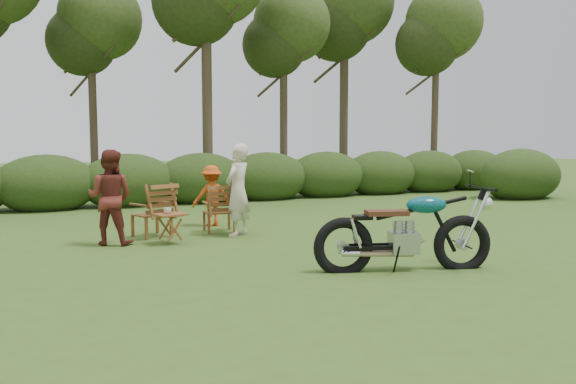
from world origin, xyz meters
name	(u,v)px	position (x,y,z in m)	size (l,w,h in m)	color
ground	(388,268)	(0.00, 0.00, 0.00)	(80.00, 80.00, 0.00)	#38531B
tree_line	(209,69)	(0.50, 9.74, 3.81)	(22.52, 11.62, 8.14)	#392E1F
motorcycle	(403,270)	(0.12, -0.16, 0.00)	(2.32, 0.88, 1.33)	#0B8A95
lawn_chair_right	(219,232)	(-1.15, 3.90, 0.00)	(0.62, 0.62, 0.91)	brown
lawn_chair_left	(152,237)	(-2.42, 3.92, 0.00)	(0.66, 0.66, 0.97)	brown
side_table	(170,229)	(-2.28, 3.07, 0.26)	(0.50, 0.42, 0.51)	brown
cup	(168,211)	(-2.31, 3.09, 0.57)	(0.13, 0.13, 0.10)	beige
adult_a	(238,236)	(-0.97, 3.33, 0.00)	(0.61, 0.40, 1.68)	beige
adult_b	(111,244)	(-3.20, 3.44, 0.00)	(0.77, 0.60, 1.59)	maroon
child	(212,226)	(-1.05, 4.69, 0.00)	(0.80, 0.46, 1.23)	#C24612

